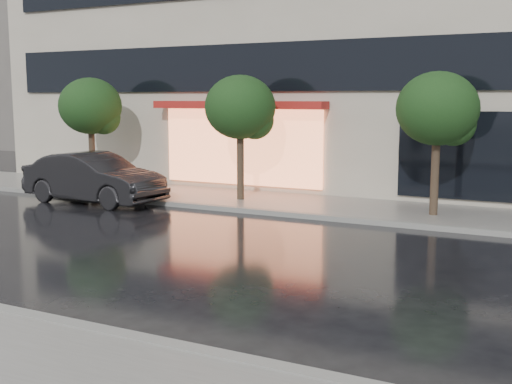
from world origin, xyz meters
The scene contains 9 objects.
ground centered at (0.00, 0.00, 0.00)m, with size 120.00×120.00×0.00m, color black.
sidewalk_far centered at (0.00, 10.25, 0.06)m, with size 60.00×3.50×0.12m, color slate.
curb_near centered at (0.00, -1.00, 0.07)m, with size 60.00×0.25×0.14m, color gray.
curb_far centered at (0.00, 8.50, 0.07)m, with size 60.00×0.25×0.14m, color gray.
bg_building_left centered at (-28.00, 26.00, 6.00)m, with size 14.00×10.00×12.00m, color #59544F.
tree_far_west centered at (-8.94, 10.03, 2.92)m, with size 2.20×2.20×3.99m.
tree_mid_west centered at (-2.94, 10.03, 2.92)m, with size 2.20×2.20×3.99m.
tree_mid_east centered at (3.06, 10.03, 2.92)m, with size 2.20×2.20×3.99m.
parked_car centered at (-7.07, 7.86, 0.79)m, with size 1.67×4.80×1.58m, color black.
Camera 1 is at (6.55, -7.55, 3.28)m, focal length 45.00 mm.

